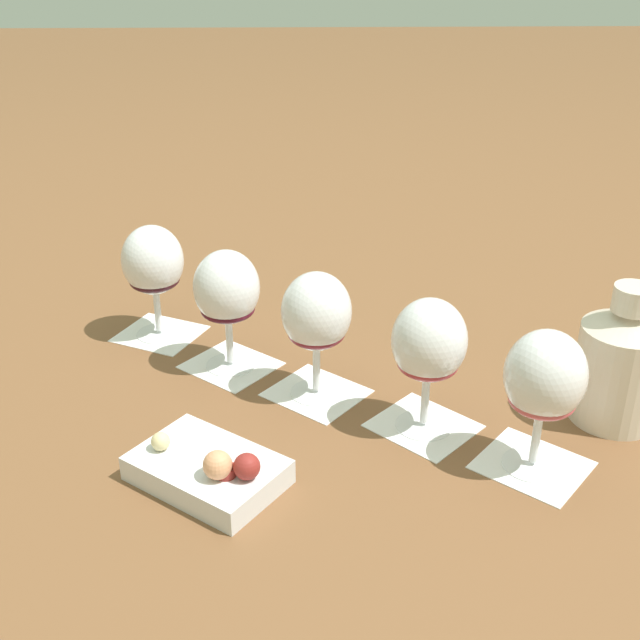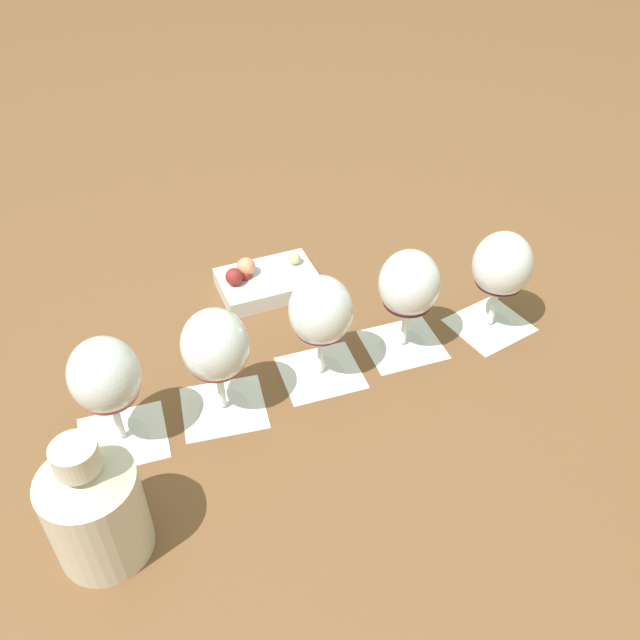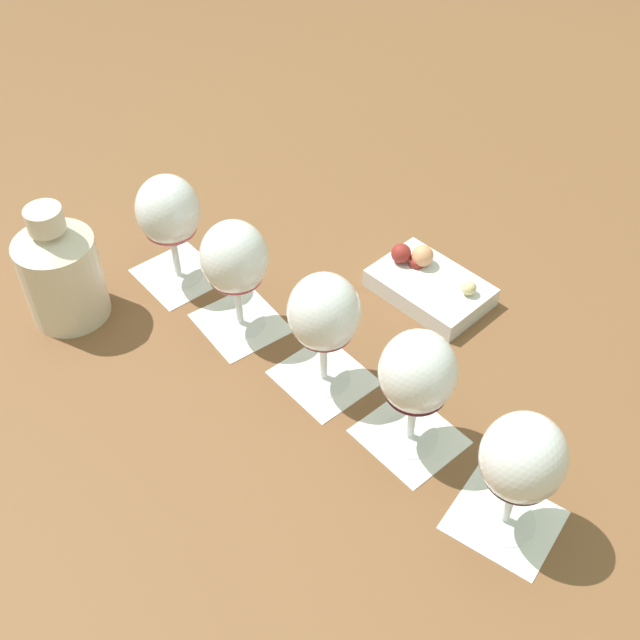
% 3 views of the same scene
% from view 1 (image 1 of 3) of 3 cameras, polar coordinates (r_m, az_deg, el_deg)
% --- Properties ---
extents(ground_plane, '(8.00, 8.00, 0.00)m').
position_cam_1_polar(ground_plane, '(1.06, 0.05, -5.24)').
color(ground_plane, brown).
extents(tasting_card_0, '(0.16, 0.15, 0.00)m').
position_cam_1_polar(tasting_card_0, '(0.97, 14.85, -9.93)').
color(tasting_card_0, white).
rests_on(tasting_card_0, ground_plane).
extents(tasting_card_1, '(0.16, 0.15, 0.00)m').
position_cam_1_polar(tasting_card_1, '(1.01, 7.36, -7.46)').
color(tasting_card_1, white).
rests_on(tasting_card_1, ground_plane).
extents(tasting_card_2, '(0.16, 0.15, 0.00)m').
position_cam_1_polar(tasting_card_2, '(1.06, -0.24, -5.21)').
color(tasting_card_2, white).
rests_on(tasting_card_2, ground_plane).
extents(tasting_card_3, '(0.16, 0.15, 0.00)m').
position_cam_1_polar(tasting_card_3, '(1.13, -6.35, -3.19)').
color(tasting_card_3, white).
rests_on(tasting_card_3, ground_plane).
extents(tasting_card_4, '(0.15, 0.14, 0.00)m').
position_cam_1_polar(tasting_card_4, '(1.23, -11.31, -0.95)').
color(tasting_card_4, white).
rests_on(tasting_card_4, ground_plane).
extents(wine_glass_0, '(0.09, 0.09, 0.17)m').
position_cam_1_polar(wine_glass_0, '(0.90, 15.67, -4.22)').
color(wine_glass_0, white).
rests_on(wine_glass_0, tasting_card_0).
extents(wine_glass_1, '(0.09, 0.09, 0.17)m').
position_cam_1_polar(wine_glass_1, '(0.95, 7.75, -1.87)').
color(wine_glass_1, white).
rests_on(wine_glass_1, tasting_card_1).
extents(wine_glass_2, '(0.09, 0.09, 0.17)m').
position_cam_1_polar(wine_glass_2, '(1.01, -0.26, 0.18)').
color(wine_glass_2, white).
rests_on(wine_glass_2, tasting_card_2).
extents(wine_glass_3, '(0.09, 0.09, 0.17)m').
position_cam_1_polar(wine_glass_3, '(1.08, -6.64, 1.95)').
color(wine_glass_3, white).
rests_on(wine_glass_3, tasting_card_3).
extents(wine_glass_4, '(0.09, 0.09, 0.17)m').
position_cam_1_polar(wine_glass_4, '(1.19, -11.78, 3.83)').
color(wine_glass_4, white).
rests_on(wine_glass_4, tasting_card_4).
extents(ceramic_vase, '(0.11, 0.11, 0.18)m').
position_cam_1_polar(ceramic_vase, '(1.04, 20.64, -2.88)').
color(ceramic_vase, beige).
rests_on(ceramic_vase, ground_plane).
extents(snack_dish, '(0.20, 0.18, 0.06)m').
position_cam_1_polar(snack_dish, '(0.91, -7.90, -10.46)').
color(snack_dish, silver).
rests_on(snack_dish, ground_plane).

